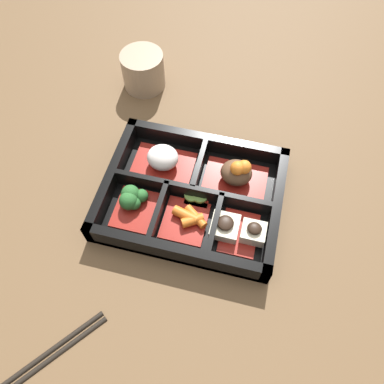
# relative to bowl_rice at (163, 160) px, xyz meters

# --- Properties ---
(ground_plane) EXTENTS (3.00, 3.00, 0.00)m
(ground_plane) POSITION_rel_bowl_rice_xyz_m (0.06, -0.05, -0.03)
(ground_plane) COLOR brown
(bento_base) EXTENTS (0.27, 0.21, 0.01)m
(bento_base) POSITION_rel_bowl_rice_xyz_m (0.06, -0.05, -0.02)
(bento_base) COLOR black
(bento_base) RESTS_ON ground_plane
(bento_rim) EXTENTS (0.27, 0.21, 0.04)m
(bento_rim) POSITION_rel_bowl_rice_xyz_m (0.06, -0.05, -0.01)
(bento_rim) COLOR black
(bento_rim) RESTS_ON ground_plane
(bowl_rice) EXTENTS (0.10, 0.07, 0.04)m
(bowl_rice) POSITION_rel_bowl_rice_xyz_m (0.00, 0.00, 0.00)
(bowl_rice) COLOR maroon
(bowl_rice) RESTS_ON bento_base
(bowl_stew) EXTENTS (0.10, 0.07, 0.05)m
(bowl_stew) POSITION_rel_bowl_rice_xyz_m (0.12, -0.00, 0.00)
(bowl_stew) COLOR maroon
(bowl_stew) RESTS_ON bento_base
(bowl_greens) EXTENTS (0.06, 0.07, 0.03)m
(bowl_greens) POSITION_rel_bowl_rice_xyz_m (-0.02, -0.08, -0.00)
(bowl_greens) COLOR maroon
(bowl_greens) RESTS_ON bento_base
(bowl_carrots) EXTENTS (0.07, 0.07, 0.02)m
(bowl_carrots) POSITION_rel_bowl_rice_xyz_m (0.07, -0.09, -0.01)
(bowl_carrots) COLOR maroon
(bowl_carrots) RESTS_ON bento_base
(bowl_tofu) EXTENTS (0.08, 0.07, 0.03)m
(bowl_tofu) POSITION_rel_bowl_rice_xyz_m (0.14, -0.09, -0.00)
(bowl_tofu) COLOR maroon
(bowl_tofu) RESTS_ON bento_base
(bowl_pickles) EXTENTS (0.04, 0.03, 0.01)m
(bowl_pickles) POSITION_rel_bowl_rice_xyz_m (0.07, -0.04, -0.01)
(bowl_pickles) COLOR maroon
(bowl_pickles) RESTS_ON bento_base
(tea_cup) EXTENTS (0.08, 0.08, 0.07)m
(tea_cup) POSITION_rel_bowl_rice_xyz_m (-0.09, 0.18, 0.01)
(tea_cup) COLOR gray
(tea_cup) RESTS_ON ground_plane
(chopsticks) EXTENTS (0.15, 0.19, 0.01)m
(chopsticks) POSITION_rel_bowl_rice_xyz_m (-0.08, -0.34, -0.02)
(chopsticks) COLOR black
(chopsticks) RESTS_ON ground_plane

